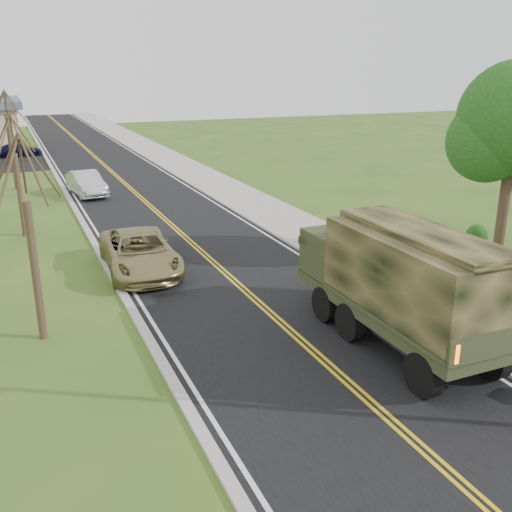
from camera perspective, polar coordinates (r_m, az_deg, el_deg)
ground at (r=12.62m, az=19.90°, el=-20.74°), size 160.00×160.00×0.00m
road at (r=47.97m, az=-14.59°, el=8.47°), size 8.00×120.00×0.01m
curb_right at (r=48.77m, az=-9.74°, el=9.01°), size 0.30×120.00×0.12m
sidewalk_right at (r=49.21m, az=-7.74°, el=9.18°), size 3.20×120.00×0.10m
curb_left at (r=47.50m, az=-19.57°, el=7.97°), size 0.30×120.00×0.10m
bare_tree_a at (r=17.53m, az=-21.39°, el=0.09°), size 1.93×2.26×6.08m
bare_tree_b at (r=29.25m, az=-22.64°, el=6.56°), size 1.83×2.14×5.73m
bare_tree_c at (r=41.07m, az=-23.26°, el=9.94°), size 2.04×2.39×6.42m
bare_tree_d at (r=53.02m, az=-23.53°, el=11.24°), size 1.88×2.20×5.91m
military_truck at (r=16.61m, az=14.44°, el=-2.09°), size 2.62×7.39×3.68m
suv_champagne at (r=23.01m, az=-11.57°, el=0.38°), size 2.86×5.80×1.58m
sedan_silver at (r=37.92m, az=-16.59°, el=6.96°), size 2.16×4.72×1.50m
lot_car_navy at (r=57.23m, az=-22.65°, el=9.77°), size 4.25×2.27×1.17m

